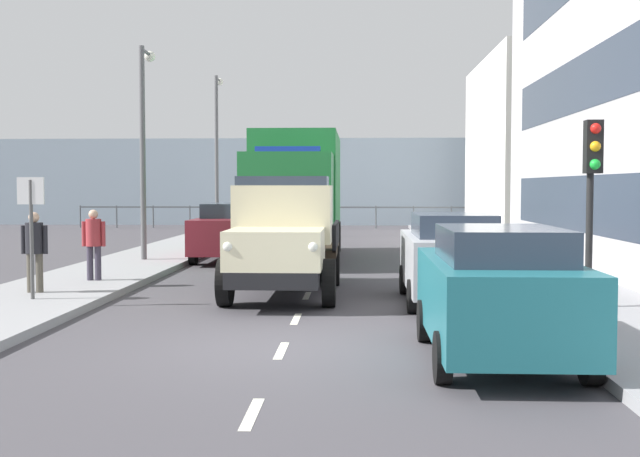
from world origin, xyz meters
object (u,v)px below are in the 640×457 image
Objects in this scene: truck_vintage_cream at (283,239)px; traffic_light_near at (592,172)px; car_teal_kerbside_near at (498,292)px; car_black_oppositeside_2 at (271,217)px; lorry_cargo_green at (296,192)px; lamp_post_far at (217,141)px; car_maroon_oppositeside_0 at (230,231)px; pedestrian_strolling at (94,239)px; car_silver_kerbside_1 at (451,257)px; lamp_post_promenade at (144,132)px; street_sign at (31,216)px; car_grey_oppositeside_1 at (255,222)px; pedestrian_by_lamp at (34,246)px.

traffic_light_near reaches higher than truck_vintage_cream.
car_teal_kerbside_near is 1.23× the size of traffic_light_near.
traffic_light_near reaches higher than car_black_oppositeside_2.
lorry_cargo_green is 11.52m from lamp_post_far.
car_maroon_oppositeside_0 is 2.97× the size of pedestrian_strolling.
car_silver_kerbside_1 is at bearing -90.00° from car_teal_kerbside_near.
car_teal_kerbside_near is at bearing 58.46° from traffic_light_near.
lorry_cargo_green is 4.84m from lamp_post_promenade.
car_silver_kerbside_1 is (-3.28, 0.71, -0.28)m from truck_vintage_cream.
street_sign is at bearing -28.17° from car_teal_kerbside_near.
lamp_post_promenade is (2.26, 6.94, 2.89)m from car_grey_oppositeside_1.
lamp_post_far is at bearing -75.95° from truck_vintage_cream.
lamp_post_promenade is at bearing -87.14° from pedestrian_strolling.
car_black_oppositeside_2 is at bearing -77.19° from car_teal_kerbside_near.
car_teal_kerbside_near is 10.43m from pedestrian_strolling.
car_maroon_oppositeside_0 is at bearing 10.57° from lorry_cargo_green.
pedestrian_strolling is at bearing 80.66° from car_grey_oppositeside_1.
car_teal_kerbside_near is 0.87× the size of car_black_oppositeside_2.
traffic_light_near is at bearing 128.10° from car_maroon_oppositeside_0.
truck_vintage_cream is 19.17m from car_black_oppositeside_2.
car_teal_kerbside_near is at bearing 148.02° from pedestrian_by_lamp.
lamp_post_far is at bearing -88.93° from pedestrian_strolling.
truck_vintage_cream is at bearing 162.32° from pedestrian_strolling.
lamp_post_promenade is (7.89, -12.31, 2.89)m from car_teal_kerbside_near.
car_maroon_oppositeside_0 is 2.07× the size of street_sign.
lamp_post_far reaches higher than truck_vintage_cream.
pedestrian_by_lamp is at bearing 89.51° from lamp_post_far.
lorry_cargo_green is 7.95m from pedestrian_strolling.
lamp_post_promenade is (2.26, 1.25, 2.89)m from car_maroon_oppositeside_0.
pedestrian_by_lamp is at bearing -70.07° from street_sign.
truck_vintage_cream is at bearing 124.99° from lamp_post_promenade.
car_silver_kerbside_1 is at bearing -33.15° from traffic_light_near.
car_black_oppositeside_2 is at bearing -90.00° from car_maroon_oppositeside_0.
pedestrian_by_lamp reaches higher than car_grey_oppositeside_1.
truck_vintage_cream is at bearing -172.27° from pedestrian_by_lamp.
car_silver_kerbside_1 and car_black_oppositeside_2 have the same top height.
pedestrian_by_lamp reaches higher than car_maroon_oppositeside_0.
lamp_post_promenade is 2.69× the size of street_sign.
lamp_post_promenade reaches higher than pedestrian_strolling.
car_black_oppositeside_2 is (5.63, -24.75, 0.00)m from car_teal_kerbside_near.
car_black_oppositeside_2 is (1.97, -10.83, -1.18)m from lorry_cargo_green.
truck_vintage_cream is 3.57× the size of pedestrian_by_lamp.
car_teal_kerbside_near is at bearing 108.05° from lamp_post_far.
lorry_cargo_green is at bearing -75.29° from car_teal_kerbside_near.
car_black_oppositeside_2 is at bearing -171.38° from lamp_post_far.
pedestrian_strolling is at bearing 91.07° from lamp_post_far.
pedestrian_strolling is (7.63, -2.10, 0.17)m from car_silver_kerbside_1.
car_teal_kerbside_near is 25.38m from car_black_oppositeside_2.
lamp_post_promenade is at bearing 90.29° from lamp_post_far.
lorry_cargo_green reaches higher than street_sign.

